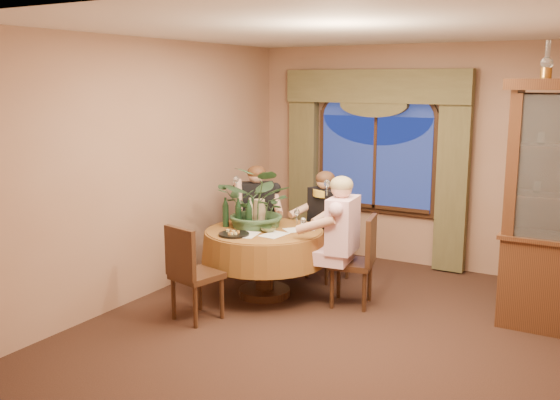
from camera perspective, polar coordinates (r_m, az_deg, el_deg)
The scene contains 33 objects.
floor at distance 6.15m, azimuth 5.24°, elevation -11.64°, with size 5.00×5.00×0.00m, color black.
wall_back at distance 8.09m, azimuth 12.87°, elevation 3.84°, with size 4.50×4.50×0.00m, color #92684E.
ceiling at distance 5.70m, azimuth 5.75°, elevation 15.33°, with size 5.00×5.00×0.00m, color white.
window at distance 8.23m, azimuth 8.70°, elevation 3.40°, with size 1.62×0.10×1.32m, color navy, non-canonical shape.
arched_transom at distance 8.17m, azimuth 8.85°, elevation 8.84°, with size 1.60×0.06×0.44m, color navy, non-canonical shape.
drapery_left at distance 8.62m, azimuth 2.16°, elevation 3.05°, with size 0.38×0.14×2.32m, color #4B4629.
drapery_right at distance 7.89m, azimuth 15.52°, elevation 1.93°, with size 0.38×0.14×2.32m, color #4B4629.
swag_valance at distance 8.09m, azimuth 8.69°, elevation 10.24°, with size 2.45×0.16×0.42m, color #4B4629, non-canonical shape.
dining_table at distance 6.91m, azimuth -1.45°, elevation -5.76°, with size 1.38×1.38×0.75m, color #923812.
oil_lamp_left at distance 6.29m, azimuth 23.24°, elevation 11.72°, with size 0.11×0.11×0.34m, color #A5722D, non-canonical shape.
chair_right at distance 6.64m, azimuth 6.56°, elevation -5.57°, with size 0.42×0.42×0.96m, color black.
chair_back_right at distance 7.49m, azimuth 4.34°, elevation -3.63°, with size 0.42×0.42×0.96m, color black.
chair_back at distance 7.72m, azimuth -2.23°, elevation -3.17°, with size 0.42×0.42×0.96m, color black.
chair_front_left at distance 6.27m, azimuth -7.60°, elevation -6.61°, with size 0.42×0.42×0.96m, color black.
person_pink at distance 6.51m, azimuth 5.73°, elevation -3.88°, with size 0.50×0.46×1.40m, color beige, non-canonical shape.
person_back at distance 7.68m, azimuth -2.14°, elevation -1.76°, with size 0.48×0.44×1.34m, color black, non-canonical shape.
person_scarf at distance 7.37m, azimuth 4.23°, elevation -2.41°, with size 0.47×0.44×1.32m, color black, non-canonical shape.
stoneware_vase at distance 6.93m, azimuth -1.90°, elevation -1.20°, with size 0.16×0.16×0.31m, color #8B785C, non-canonical shape.
centerpiece_plant at distance 6.86m, azimuth -1.86°, elevation 2.36°, with size 0.89×0.99×0.77m, color #325333.
olive_bowl at distance 6.71m, azimuth -1.07°, elevation -2.72°, with size 0.16×0.16×0.05m, color brown.
cheese_platter at distance 6.57m, azimuth -4.24°, elevation -3.15°, with size 0.32×0.32×0.02m, color black.
wine_bottle_0 at distance 6.79m, azimuth -2.86°, elevation -1.36°, with size 0.07×0.07×0.33m, color black.
wine_bottle_1 at distance 7.11m, azimuth -3.87°, elevation -0.80°, with size 0.07×0.07×0.33m, color tan.
wine_bottle_2 at distance 6.94m, azimuth -5.00°, elevation -1.11°, with size 0.07×0.07×0.33m, color black.
wine_bottle_3 at distance 7.07m, azimuth -2.64°, elevation -0.87°, with size 0.07×0.07×0.33m, color black.
wine_bottle_4 at distance 6.91m, azimuth -2.76°, elevation -1.14°, with size 0.07×0.07×0.33m, color tan.
wine_bottle_5 at distance 6.90m, azimuth -3.83°, elevation -1.17°, with size 0.07×0.07×0.33m, color black.
tasting_paper_0 at distance 6.58m, azimuth -0.54°, elevation -3.19°, with size 0.21×0.30×0.00m, color white.
tasting_paper_1 at distance 6.80m, azimuth 1.69°, elevation -2.72°, with size 0.21×0.30×0.00m, color white.
tasting_paper_2 at distance 6.58m, azimuth -3.05°, elevation -3.19°, with size 0.21×0.30×0.00m, color white.
wine_glass_person_pink at distance 6.62m, azimuth 2.14°, elevation -2.34°, with size 0.07×0.07×0.18m, color silver, non-canonical shape.
wine_glass_person_back at distance 7.23m, azimuth -1.84°, elevation -1.20°, with size 0.07×0.07×0.18m, color silver, non-canonical shape.
wine_glass_person_scarf at distance 7.06m, azimuth 1.56°, elevation -1.50°, with size 0.07×0.07×0.18m, color silver, non-canonical shape.
Camera 1 is at (2.34, -5.18, 2.35)m, focal length 40.00 mm.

